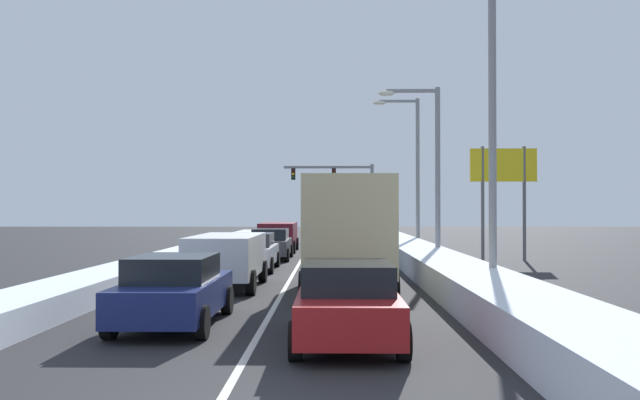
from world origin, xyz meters
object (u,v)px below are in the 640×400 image
at_px(sedan_gray_right_lane_third, 342,250).
at_px(traffic_light_gantry, 344,185).
at_px(sedan_charcoal_center_lane_fourth, 271,244).
at_px(street_lamp_right_near, 480,110).
at_px(suv_maroon_center_lane_fifth, 278,234).
at_px(sedan_red_right_lane_nearest, 347,302).
at_px(roadside_sign_right, 503,177).
at_px(street_lamp_right_mid, 429,159).
at_px(street_lamp_right_far, 412,161).
at_px(sedan_tan_right_lane_fifth, 339,238).
at_px(suv_white_center_lane_second, 227,256).
at_px(sedan_navy_center_lane_nearest, 174,290).
at_px(sedan_green_right_lane_fourth, 340,243).
at_px(sedan_silver_center_lane_third, 252,251).
at_px(box_truck_right_lane_second, 346,229).

relative_size(sedan_gray_right_lane_third, traffic_light_gantry, 0.60).
height_order(sedan_charcoal_center_lane_fourth, street_lamp_right_near, street_lamp_right_near).
xyz_separation_m(sedan_charcoal_center_lane_fourth, suv_maroon_center_lane_fifth, (-0.09, 5.89, 0.25)).
relative_size(sedan_red_right_lane_nearest, traffic_light_gantry, 0.60).
distance_m(sedan_charcoal_center_lane_fourth, roadside_sign_right, 11.74).
distance_m(sedan_charcoal_center_lane_fourth, street_lamp_right_mid, 9.07).
relative_size(sedan_gray_right_lane_third, suv_maroon_center_lane_fifth, 0.92).
bearing_deg(sedan_charcoal_center_lane_fourth, street_lamp_right_far, 37.48).
relative_size(sedan_gray_right_lane_third, street_lamp_right_near, 0.50).
height_order(sedan_tan_right_lane_fifth, street_lamp_right_mid, street_lamp_right_mid).
bearing_deg(sedan_tan_right_lane_fifth, suv_white_center_lane_second, -101.61).
distance_m(sedan_tan_right_lane_fifth, sedan_navy_center_lane_nearest, 25.30).
height_order(sedan_green_right_lane_fourth, sedan_navy_center_lane_nearest, same).
relative_size(sedan_tan_right_lane_fifth, street_lamp_right_near, 0.50).
xyz_separation_m(sedan_tan_right_lane_fifth, sedan_silver_center_lane_third, (-3.70, -12.31, 0.00)).
height_order(sedan_green_right_lane_fourth, sedan_tan_right_lane_fifth, same).
bearing_deg(street_lamp_right_far, sedan_navy_center_lane_nearest, -108.36).
bearing_deg(street_lamp_right_near, street_lamp_right_far, 88.68).
xyz_separation_m(sedan_gray_right_lane_third, sedan_navy_center_lane_nearest, (-3.84, -13.56, 0.00)).
bearing_deg(sedan_gray_right_lane_third, box_truck_right_lane_second, -90.22).
height_order(street_lamp_right_near, street_lamp_right_mid, street_lamp_right_near).
distance_m(sedan_silver_center_lane_third, traffic_light_gantry, 29.25).
bearing_deg(street_lamp_right_mid, street_lamp_right_near, -89.95).
bearing_deg(sedan_charcoal_center_lane_fourth, sedan_navy_center_lane_nearest, -91.29).
height_order(sedan_gray_right_lane_third, sedan_tan_right_lane_fifth, same).
bearing_deg(street_lamp_right_far, sedan_tan_right_lane_fifth, 169.54).
xyz_separation_m(suv_white_center_lane_second, street_lamp_right_far, (7.95, 17.56, 4.24)).
height_order(suv_white_center_lane_second, sedan_charcoal_center_lane_fourth, suv_white_center_lane_second).
height_order(sedan_navy_center_lane_nearest, sedan_charcoal_center_lane_fourth, same).
height_order(sedan_charcoal_center_lane_fourth, roadside_sign_right, roadside_sign_right).
bearing_deg(box_truck_right_lane_second, suv_white_center_lane_second, 157.50).
xyz_separation_m(sedan_green_right_lane_fourth, sedan_navy_center_lane_nearest, (-3.81, -19.33, 0.00)).
bearing_deg(suv_maroon_center_lane_fifth, street_lamp_right_far, -0.30).
xyz_separation_m(sedan_red_right_lane_nearest, suv_maroon_center_lane_fifth, (-3.34, 26.00, 0.25)).
height_order(suv_white_center_lane_second, traffic_light_gantry, traffic_light_gantry).
distance_m(sedan_gray_right_lane_third, traffic_light_gantry, 28.09).
relative_size(box_truck_right_lane_second, sedan_tan_right_lane_fifth, 1.60).
relative_size(sedan_gray_right_lane_third, street_lamp_right_far, 0.51).
bearing_deg(sedan_gray_right_lane_third, street_lamp_right_far, 68.52).
relative_size(sedan_red_right_lane_nearest, sedan_charcoal_center_lane_fourth, 1.00).
xyz_separation_m(sedan_red_right_lane_nearest, sedan_gray_right_lane_third, (0.18, 15.28, 0.00)).
height_order(street_lamp_right_mid, street_lamp_right_far, street_lamp_right_far).
xyz_separation_m(sedan_gray_right_lane_third, traffic_light_gantry, (0.64, 27.83, 3.73)).
xyz_separation_m(sedan_gray_right_lane_third, roadside_sign_right, (7.85, 4.40, 3.25)).
relative_size(sedan_green_right_lane_fourth, street_lamp_right_mid, 0.58).
height_order(sedan_tan_right_lane_fifth, roadside_sign_right, roadside_sign_right).
bearing_deg(suv_maroon_center_lane_fifth, street_lamp_right_mid, -53.61).
distance_m(box_truck_right_lane_second, street_lamp_right_near, 5.11).
bearing_deg(suv_white_center_lane_second, traffic_light_gantry, 82.79).
distance_m(box_truck_right_lane_second, sedan_silver_center_lane_third, 8.48).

